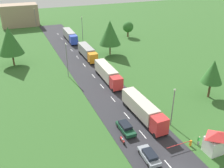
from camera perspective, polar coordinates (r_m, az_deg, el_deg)
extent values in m
cube|color=#2B2B30|center=(55.13, -0.69, -2.41)|extent=(10.00, 140.00, 0.06)
cube|color=white|center=(38.82, 12.81, -17.58)|extent=(0.16, 2.40, 0.01)
cube|color=white|center=(43.67, 6.97, -11.26)|extent=(0.16, 2.40, 0.01)
cube|color=white|center=(48.09, 3.38, -7.15)|extent=(0.16, 2.40, 0.01)
cube|color=white|center=(53.24, 0.25, -3.49)|extent=(0.16, 2.40, 0.01)
cube|color=white|center=(58.64, -2.27, -0.51)|extent=(0.16, 2.40, 0.01)
cube|color=white|center=(63.91, -4.23, 1.81)|extent=(0.16, 2.40, 0.01)
cube|color=white|center=(70.93, -6.33, 4.29)|extent=(0.16, 2.40, 0.01)
cube|color=white|center=(77.04, -7.82, 6.03)|extent=(0.16, 2.40, 0.01)
cube|color=white|center=(83.52, -9.14, 7.57)|extent=(0.16, 2.40, 0.01)
cube|color=white|center=(90.33, -10.32, 8.93)|extent=(0.16, 2.40, 0.01)
cube|color=white|center=(97.23, -11.34, 10.09)|extent=(0.16, 2.40, 0.01)
cube|color=white|center=(103.75, -12.18, 11.04)|extent=(0.16, 2.40, 0.01)
cube|color=red|center=(42.87, 10.66, -9.13)|extent=(2.48, 2.27, 2.92)
cube|color=black|center=(41.88, 11.52, -9.29)|extent=(2.10, 0.14, 1.29)
cube|color=beige|center=(47.30, 6.32, -4.83)|extent=(2.70, 10.15, 2.68)
cube|color=black|center=(48.12, 6.23, -6.40)|extent=(1.09, 9.62, 0.24)
cylinder|color=black|center=(43.89, 12.06, -10.70)|extent=(0.37, 1.01, 1.00)
cylinder|color=black|center=(42.87, 9.72, -11.47)|extent=(0.37, 1.01, 1.00)
cylinder|color=black|center=(50.84, 5.58, -4.55)|extent=(0.37, 1.01, 1.00)
cylinder|color=black|center=(49.97, 3.46, -5.06)|extent=(0.37, 1.01, 1.00)
cylinder|color=black|center=(51.75, 4.93, -3.92)|extent=(0.37, 1.01, 1.00)
cylinder|color=black|center=(50.89, 2.84, -4.41)|extent=(0.37, 1.01, 1.00)
cube|color=red|center=(55.94, 0.99, 0.25)|extent=(2.48, 2.41, 2.75)
cube|color=black|center=(54.79, 1.45, 0.23)|extent=(2.10, 0.13, 1.21)
cube|color=beige|center=(61.35, -1.37, 2.99)|extent=(2.66, 10.06, 2.72)
cube|color=black|center=(61.98, -1.35, 1.67)|extent=(1.05, 9.53, 0.24)
cylinder|color=black|center=(56.45, 2.20, -1.08)|extent=(0.37, 1.01, 1.00)
cylinder|color=black|center=(55.72, 0.22, -1.45)|extent=(0.37, 1.01, 1.00)
cylinder|color=black|center=(64.93, -1.42, 2.77)|extent=(0.37, 1.01, 1.00)
cylinder|color=black|center=(64.29, -3.17, 2.49)|extent=(0.37, 1.01, 1.00)
cylinder|color=black|center=(65.96, -1.79, 3.16)|extent=(0.37, 1.01, 1.00)
cylinder|color=black|center=(65.34, -3.52, 2.88)|extent=(0.37, 1.01, 1.00)
cube|color=orange|center=(70.97, -4.37, 5.96)|extent=(2.44, 2.26, 2.62)
cube|color=black|center=(69.85, -4.10, 6.04)|extent=(2.10, 0.10, 1.15)
cube|color=gray|center=(76.37, -5.86, 7.64)|extent=(2.50, 9.27, 2.62)
cube|color=black|center=(76.87, -5.81, 6.57)|extent=(0.90, 8.81, 0.24)
cylinder|color=black|center=(71.25, -3.38, 4.94)|extent=(0.35, 1.00, 1.00)
cylinder|color=black|center=(70.64, -4.99, 4.69)|extent=(0.35, 1.00, 1.00)
cylinder|color=black|center=(79.70, -5.69, 7.23)|extent=(0.35, 1.00, 1.00)
cylinder|color=black|center=(79.16, -7.15, 7.02)|extent=(0.35, 1.00, 1.00)
cylinder|color=black|center=(80.71, -5.93, 7.47)|extent=(0.35, 1.00, 1.00)
cylinder|color=black|center=(80.17, -7.37, 7.26)|extent=(0.35, 1.00, 1.00)
cube|color=blue|center=(88.12, -8.70, 9.91)|extent=(2.49, 2.70, 2.82)
cube|color=black|center=(86.79, -8.52, 10.01)|extent=(2.10, 0.14, 1.24)
cube|color=gray|center=(94.36, -9.69, 11.09)|extent=(2.69, 10.09, 2.70)
cube|color=black|center=(94.77, -9.62, 10.19)|extent=(1.08, 9.55, 0.24)
cylinder|color=black|center=(88.13, -7.86, 9.00)|extent=(0.37, 1.01, 1.00)
cylinder|color=black|center=(87.69, -9.20, 8.82)|extent=(0.37, 1.01, 1.00)
cylinder|color=black|center=(97.84, -9.41, 10.65)|extent=(0.37, 1.01, 1.00)
cylinder|color=black|center=(97.44, -10.63, 10.49)|extent=(0.37, 1.01, 1.00)
cylinder|color=black|center=(98.98, -9.57, 10.82)|extent=(0.37, 1.01, 1.00)
cylinder|color=black|center=(98.58, -10.78, 10.66)|extent=(0.37, 1.01, 1.00)
cube|color=#8C939E|center=(38.87, 8.37, -15.83)|extent=(1.98, 4.46, 0.57)
cube|color=black|center=(38.38, 8.59, -15.44)|extent=(1.61, 2.52, 0.50)
cylinder|color=black|center=(39.73, 6.25, -15.11)|extent=(0.25, 0.65, 0.64)
cylinder|color=black|center=(40.33, 8.36, -14.52)|extent=(0.25, 0.65, 0.64)
cylinder|color=black|center=(37.83, 8.33, -17.87)|extent=(0.25, 0.65, 0.64)
cylinder|color=black|center=(38.46, 10.53, -17.18)|extent=(0.25, 0.65, 0.64)
cube|color=#19472D|center=(43.68, 3.14, -10.05)|extent=(1.88, 4.56, 0.60)
cube|color=black|center=(43.50, 3.03, -9.27)|extent=(1.57, 2.56, 0.57)
cylinder|color=black|center=(43.09, 5.05, -11.22)|extent=(0.23, 0.64, 0.64)
cylinder|color=black|center=(42.47, 3.05, -11.78)|extent=(0.23, 0.64, 0.64)
cylinder|color=black|center=(45.27, 3.20, -9.05)|extent=(0.23, 0.64, 0.64)
cylinder|color=black|center=(44.69, 1.29, -9.54)|extent=(0.23, 0.64, 0.64)
cylinder|color=black|center=(41.10, 2.76, -13.30)|extent=(0.12, 0.64, 0.64)
cylinder|color=black|center=(42.00, 1.99, -12.26)|extent=(0.14, 0.64, 0.64)
cube|color=red|center=(41.41, 2.38, -12.54)|extent=(0.20, 1.40, 0.36)
ellipsoid|color=#8C939E|center=(41.16, 2.47, -12.41)|extent=(0.28, 0.52, 0.28)
cube|color=white|center=(42.35, 22.28, -12.69)|extent=(2.92, 2.34, 2.56)
pyramid|color=red|center=(41.17, 22.76, -10.47)|extent=(3.36, 2.69, 0.81)
cube|color=black|center=(43.07, 23.75, -11.76)|extent=(0.06, 1.40, 0.70)
cube|color=orange|center=(42.74, 17.37, -12.67)|extent=(0.28, 0.28, 1.05)
cylinder|color=red|center=(41.24, 14.97, -13.08)|extent=(4.50, 0.10, 0.10)
cylinder|color=gray|center=(43.29, 18.86, -12.54)|extent=(0.16, 0.16, 0.82)
cylinder|color=gray|center=(43.41, 19.07, -12.46)|extent=(0.16, 0.16, 0.82)
cube|color=green|center=(42.92, 19.11, -11.75)|extent=(0.38, 0.22, 0.62)
sphere|color=beige|center=(42.65, 19.20, -11.26)|extent=(0.22, 0.22, 0.22)
cylinder|color=slate|center=(44.91, 13.56, -5.38)|extent=(0.18, 0.18, 7.01)
sphere|color=silver|center=(43.16, 14.07, -1.29)|extent=(0.36, 0.36, 0.36)
cylinder|color=slate|center=(63.11, -10.15, 5.18)|extent=(0.18, 0.18, 8.36)
sphere|color=silver|center=(61.71, -10.47, 8.90)|extent=(0.36, 0.36, 0.36)
cylinder|color=slate|center=(91.26, -6.74, 12.11)|extent=(0.18, 0.18, 8.59)
sphere|color=silver|center=(90.28, -6.89, 14.83)|extent=(0.36, 0.36, 0.36)
cylinder|color=slate|center=(115.51, -16.98, 14.05)|extent=(0.18, 0.18, 7.97)
sphere|color=silver|center=(114.77, -17.25, 16.04)|extent=(0.36, 0.36, 0.36)
cylinder|color=#513823|center=(57.40, 21.21, -1.18)|extent=(0.48, 0.48, 3.49)
cone|color=#2D6628|center=(55.71, 21.90, 2.64)|extent=(4.44, 4.44, 4.88)
cylinder|color=#513823|center=(78.37, -0.45, 7.85)|extent=(0.40, 0.40, 3.25)
cone|color=#2D6628|center=(76.85, -0.47, 11.56)|extent=(6.59, 6.59, 7.25)
cylinder|color=#513823|center=(97.76, 3.62, 11.29)|extent=(0.59, 0.59, 2.27)
sphere|color=#2D6628|center=(97.10, 3.66, 12.79)|extent=(3.99, 3.99, 3.99)
cylinder|color=#513823|center=(75.32, -21.47, 5.22)|extent=(0.46, 0.46, 3.33)
cone|color=#2D6628|center=(73.72, -22.16, 9.08)|extent=(6.69, 6.69, 7.36)
cube|color=#9E846B|center=(120.83, -20.23, 14.41)|extent=(15.44, 8.42, 9.24)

